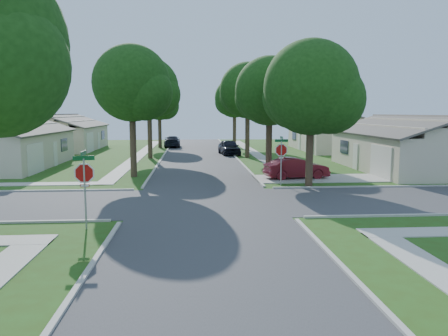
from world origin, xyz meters
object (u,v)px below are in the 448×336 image
(tree_w_far, at_px, (160,103))
(tree_w_near, at_px, (132,87))
(stop_sign_sw, at_px, (84,176))
(house_ne_near, at_px, (410,150))
(tree_e_near, at_px, (270,94))
(stop_sign_ne, at_px, (281,152))
(car_curb_east, at_px, (229,147))
(tree_e_mid, at_px, (248,93))
(tree_ne_corner, at_px, (312,92))
(car_curb_west, at_px, (172,142))
(house_nw_near, at_px, (1,149))
(house_nw_far, at_px, (63,137))
(house_ne_far, at_px, (334,137))
(tree_w_mid, at_px, (150,90))
(car_driveway, at_px, (296,168))
(tree_e_far, at_px, (235,100))

(tree_w_far, bearing_deg, tree_w_near, -89.99)
(stop_sign_sw, relative_size, house_ne_near, 0.22)
(tree_e_near, bearing_deg, house_ne_near, 10.04)
(stop_sign_ne, distance_m, car_curb_east, 19.70)
(tree_w_near, bearing_deg, tree_w_far, 90.01)
(tree_e_mid, relative_size, tree_ne_corner, 1.06)
(car_curb_west, bearing_deg, house_ne_near, 127.42)
(car_curb_east, bearing_deg, house_nw_near, -160.54)
(tree_e_near, relative_size, tree_ne_corner, 0.96)
(tree_e_mid, height_order, tree_w_near, tree_e_mid)
(tree_e_mid, relative_size, house_nw_far, 0.68)
(tree_w_near, relative_size, house_nw_near, 0.66)
(house_ne_far, bearing_deg, house_ne_near, -90.00)
(tree_w_mid, bearing_deg, car_driveway, -51.52)
(tree_w_far, xyz_separation_m, house_ne_near, (20.64, -23.01, -3.99))
(house_ne_near, bearing_deg, car_curb_west, 129.10)
(house_nw_far, bearing_deg, tree_e_far, 5.53)
(tree_w_near, relative_size, car_curb_east, 1.95)
(house_nw_near, relative_size, car_driveway, 3.18)
(car_curb_east, bearing_deg, tree_ne_corner, -87.48)
(tree_e_mid, height_order, house_nw_near, tree_e_mid)
(tree_e_near, height_order, tree_w_near, tree_w_near)
(tree_w_mid, distance_m, house_ne_near, 23.46)
(tree_e_near, relative_size, tree_w_near, 0.92)
(house_ne_near, distance_m, house_ne_far, 18.00)
(tree_w_near, xyz_separation_m, tree_ne_corner, (11.00, -4.80, -0.52))
(stop_sign_ne, relative_size, house_nw_far, 0.22)
(car_driveway, bearing_deg, tree_w_near, 72.06)
(stop_sign_sw, bearing_deg, car_driveway, 47.48)
(stop_sign_ne, relative_size, house_nw_near, 0.22)
(house_ne_far, height_order, car_curb_west, house_ne_far)
(tree_e_far, height_order, tree_w_mid, tree_w_mid)
(tree_e_far, distance_m, tree_w_near, 26.71)
(tree_ne_corner, xyz_separation_m, car_curb_east, (-3.16, 20.10, -4.81))
(tree_w_far, distance_m, car_curb_east, 13.34)
(tree_e_mid, bearing_deg, tree_e_far, 90.02)
(tree_ne_corner, bearing_deg, house_nw_near, 154.23)
(stop_sign_sw, height_order, tree_e_mid, tree_e_mid)
(tree_ne_corner, bearing_deg, tree_w_far, 110.28)
(tree_e_far, bearing_deg, stop_sign_sw, -103.73)
(house_ne_near, bearing_deg, house_nw_near, 172.87)
(tree_w_mid, xyz_separation_m, house_nw_near, (-11.35, -6.01, -4.97))
(tree_e_mid, bearing_deg, car_driveway, -83.69)
(tree_w_near, xyz_separation_m, house_ne_near, (20.64, 1.99, -4.60))
(tree_e_near, xyz_separation_m, tree_e_far, (0.00, 25.00, 0.34))
(house_ne_far, height_order, car_curb_east, house_ne_far)
(tree_e_mid, bearing_deg, house_nw_near, -163.85)
(car_curb_east, bearing_deg, house_ne_far, 13.72)
(house_nw_far, bearing_deg, tree_e_mid, -27.91)
(stop_sign_ne, height_order, tree_w_far, tree_w_far)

